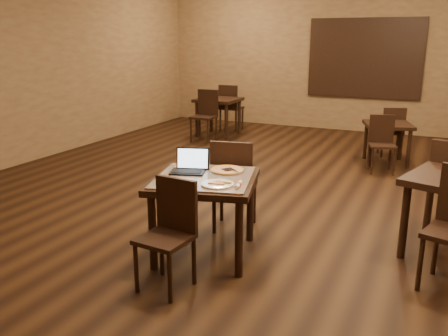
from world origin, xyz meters
The scene contains 20 objects.
ground centered at (0.00, 0.00, 0.00)m, with size 10.00×10.00×0.00m, color black.
wall_back centered at (0.00, 5.00, 1.50)m, with size 8.00×0.02×3.00m, color olive.
wall_left centered at (-4.00, 0.00, 1.50)m, with size 0.02×10.00×3.00m, color olive.
mural centered at (0.50, 4.96, 1.55)m, with size 2.34×0.05×1.64m.
tiled_table centered at (0.20, -1.82, 0.66)m, with size 1.12×1.12×0.76m.
chair_main_near centered at (0.21, -2.44, 0.51)m, with size 0.42×0.42×0.90m.
chair_main_far centered at (0.22, -1.20, 0.56)m, with size 0.51×0.51×0.99m.
laptop centered at (0.00, -1.72, 0.82)m, with size 0.37×0.33×0.21m.
plate centered at (0.42, -2.00, 0.77)m, with size 0.28×0.28×0.02m, color white.
pizza_slice centered at (0.42, -2.00, 0.79)m, with size 0.17×0.17×0.02m, color #FADEA6, non-canonical shape.
pizza_pan centered at (0.32, -1.58, 0.77)m, with size 0.32×0.32×0.01m, color silver.
pizza_whole centered at (0.32, -1.58, 0.78)m, with size 0.31×0.31×0.02m.
spatula centered at (0.34, -1.60, 0.79)m, with size 0.11×0.26×0.01m, color silver.
napkin_roll centered at (0.60, -1.96, 0.78)m, with size 0.06×0.16×0.04m.
other_table_a centered at (1.34, 2.38, 0.55)m, with size 0.88×0.88×0.66m.
other_table_a_chair_near centered at (1.32, 1.88, 0.48)m, with size 0.46×0.46×0.85m.
other_table_a_chair_far centered at (1.36, 2.88, 0.48)m, with size 0.46×0.46×0.85m.
other_table_b centered at (-2.10, 3.29, 0.64)m, with size 0.82×0.82×0.77m.
other_table_b_chair_near centered at (-2.10, 2.71, 0.56)m, with size 0.43×0.43×1.00m.
other_table_b_chair_far centered at (-2.10, 3.87, 0.56)m, with size 0.43×0.43×1.00m.
Camera 1 is at (2.10, -5.49, 1.99)m, focal length 38.00 mm.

